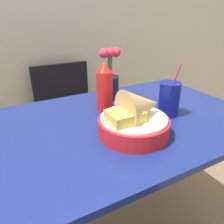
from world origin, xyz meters
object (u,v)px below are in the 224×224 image
chair_far_window (67,113)px  ketchup_bottle (104,88)px  flower_vase (110,79)px  drink_cup (169,100)px  food_basket (136,118)px

chair_far_window → ketchup_bottle: bearing=-90.7°
ketchup_bottle → flower_vase: 0.14m
drink_cup → food_basket: bearing=-161.9°
food_basket → flower_vase: size_ratio=1.01×
ketchup_bottle → drink_cup: size_ratio=0.94×
chair_far_window → flower_vase: bearing=-81.4°
drink_cup → ketchup_bottle: bearing=141.4°
flower_vase → food_basket: bearing=-103.8°
drink_cup → flower_vase: size_ratio=0.90×
ketchup_bottle → flower_vase: flower_vase is taller
ketchup_bottle → food_basket: bearing=-89.9°
food_basket → ketchup_bottle: (-0.00, 0.24, 0.04)m
food_basket → ketchup_bottle: 0.24m
ketchup_bottle → flower_vase: bearing=52.1°
flower_vase → drink_cup: bearing=-65.8°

